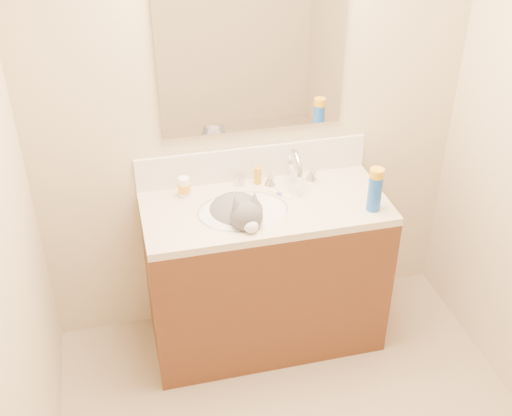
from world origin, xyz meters
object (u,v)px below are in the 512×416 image
faucet (294,171)px  silver_jar (240,180)px  pill_bottle (184,187)px  vanity_cabinet (265,276)px  amber_bottle (258,176)px  spray_can (375,193)px  cat (239,217)px  basin (243,223)px

faucet → silver_jar: 0.28m
pill_bottle → silver_jar: bearing=7.1°
vanity_cabinet → amber_bottle: amber_bottle is taller
silver_jar → spray_can: bearing=-33.2°
pill_bottle → faucet: bearing=-3.9°
cat → silver_jar: bearing=69.2°
silver_jar → amber_bottle: amber_bottle is taller
vanity_cabinet → amber_bottle: 0.54m
vanity_cabinet → silver_jar: size_ratio=21.27×
amber_bottle → pill_bottle: bearing=-175.7°
cat → silver_jar: cat is taller
vanity_cabinet → cat: cat is taller
faucet → amber_bottle: 0.19m
pill_bottle → amber_bottle: size_ratio=1.11×
cat → pill_bottle: size_ratio=4.13×
vanity_cabinet → silver_jar: (-0.08, 0.21, 0.48)m
vanity_cabinet → faucet: faucet is taller
faucet → spray_can: bearing=-44.1°
pill_bottle → silver_jar: size_ratio=1.80×
silver_jar → cat: bearing=-104.0°
faucet → pill_bottle: size_ratio=2.75×
faucet → cat: (-0.32, -0.17, -0.12)m
vanity_cabinet → faucet: 0.58m
amber_bottle → spray_can: spray_can is taller
vanity_cabinet → pill_bottle: bearing=154.8°
basin → amber_bottle: (0.13, 0.23, 0.12)m
vanity_cabinet → spray_can: spray_can is taller
silver_jar → pill_bottle: bearing=-172.9°
silver_jar → spray_can: 0.69m
amber_bottle → silver_jar: bearing=175.6°
amber_bottle → vanity_cabinet: bearing=-93.2°
silver_jar → amber_bottle: size_ratio=0.62×
vanity_cabinet → amber_bottle: bearing=86.8°
cat → spray_can: (0.63, -0.13, 0.12)m
cat → amber_bottle: bearing=50.5°
vanity_cabinet → pill_bottle: 0.65m
faucet → amber_bottle: (-0.17, 0.07, -0.04)m
faucet → spray_can: size_ratio=1.54×
basin → amber_bottle: amber_bottle is taller
amber_bottle → cat: bearing=-122.7°
vanity_cabinet → spray_can: 0.75m
faucet → cat: size_ratio=0.67×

